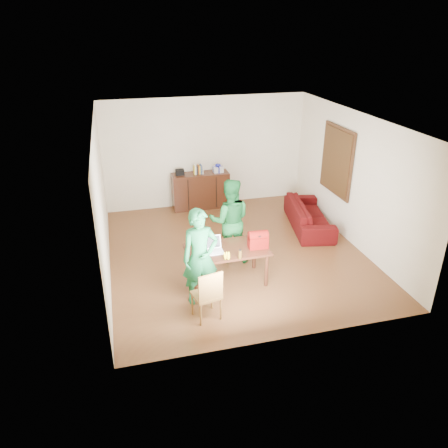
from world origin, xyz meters
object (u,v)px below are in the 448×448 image
object	(u,v)px
table	(227,253)
laptop	(213,250)
red_bag	(258,241)
person_far	(230,221)
chair	(207,304)
bottle	(240,254)
person_near	(200,257)
sofa	(309,215)

from	to	relation	value
table	laptop	bearing A→B (deg)	-167.47
laptop	red_bag	bearing A→B (deg)	-1.07
person_far	chair	bearing A→B (deg)	76.37
person_far	bottle	size ratio (longest dim) A/B	9.85
person_far	laptop	bearing A→B (deg)	70.69
person_far	laptop	world-z (taller)	person_far
person_near	laptop	world-z (taller)	person_near
laptop	red_bag	distance (m)	0.81
chair	red_bag	distance (m)	1.51
table	red_bag	bearing A→B (deg)	-10.14
laptop	sofa	size ratio (longest dim) A/B	0.17
chair	person_near	world-z (taller)	person_near
chair	person_near	bearing A→B (deg)	76.86
laptop	red_bag	size ratio (longest dim) A/B	1.01
red_bag	bottle	bearing A→B (deg)	-140.55
person_far	bottle	xyz separation A→B (m)	(-0.14, -1.18, -0.08)
laptop	bottle	size ratio (longest dim) A/B	2.03
person_far	red_bag	bearing A→B (deg)	120.02
laptop	sofa	distance (m)	3.26
person_far	red_bag	world-z (taller)	person_far
table	sofa	xyz separation A→B (m)	(2.40, 1.77, -0.30)
red_bag	person_near	bearing A→B (deg)	-158.30
laptop	sofa	bearing A→B (deg)	34.92
person_near	table	bearing A→B (deg)	33.79
sofa	person_far	bearing A→B (deg)	125.58
table	person_near	bearing A→B (deg)	-142.67
chair	red_bag	bearing A→B (deg)	25.19
table	bottle	world-z (taller)	bottle
table	red_bag	size ratio (longest dim) A/B	4.26
red_bag	chair	bearing A→B (deg)	-139.28
chair	person_near	xyz separation A→B (m)	(0.01, 0.49, 0.57)
table	person_near	distance (m)	0.77
table	person_far	size ratio (longest dim) A/B	0.87
table	laptop	size ratio (longest dim) A/B	4.21
sofa	laptop	bearing A→B (deg)	135.45
person_far	laptop	size ratio (longest dim) A/B	4.86
person_near	bottle	bearing A→B (deg)	0.54
laptop	person_near	bearing A→B (deg)	-128.02
chair	red_bag	world-z (taller)	red_bag
table	person_far	world-z (taller)	person_far
chair	person_far	bearing A→B (deg)	51.75
red_bag	sofa	distance (m)	2.68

